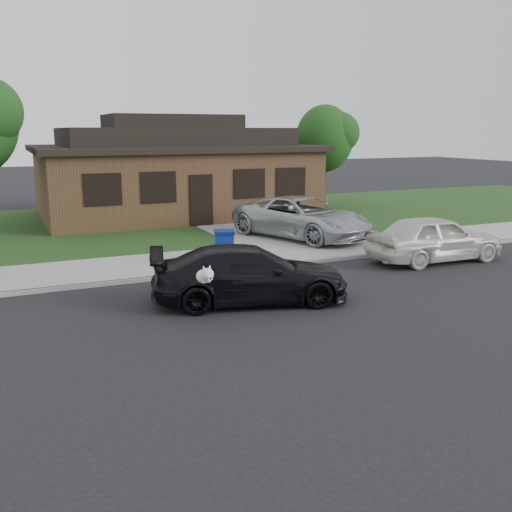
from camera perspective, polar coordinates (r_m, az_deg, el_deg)
name	(u,v)px	position (r m, az deg, el deg)	size (l,w,h in m)	color
ground	(192,318)	(12.80, -6.43, -6.15)	(120.00, 120.00, 0.00)	black
sidewalk	(140,267)	(17.44, -11.51, -1.08)	(60.00, 3.00, 0.12)	gray
curb	(153,279)	(16.02, -10.30, -2.24)	(60.00, 0.12, 0.12)	gray
lawn	(97,227)	(25.16, -15.61, 2.84)	(60.00, 13.00, 0.13)	#193814
driveway	(255,228)	(23.97, -0.15, 2.86)	(4.50, 13.00, 0.14)	gray
sedan	(250,274)	(13.68, -0.61, -1.85)	(5.06, 3.05, 1.37)	black
minivan	(302,217)	(21.31, 4.60, 3.87)	(2.52, 5.47, 1.52)	#AEB1B6
white_compact	(435,238)	(18.83, 17.45, 1.71)	(1.76, 4.37, 1.49)	silver
recycling_bin	(224,246)	(17.36, -3.18, 0.98)	(0.74, 0.74, 0.99)	navy
house	(173,172)	(27.72, -8.25, 8.33)	(12.60, 8.60, 4.65)	#422B1C
tree_1	(328,137)	(30.40, 7.20, 11.69)	(3.15, 3.00, 5.25)	#332114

